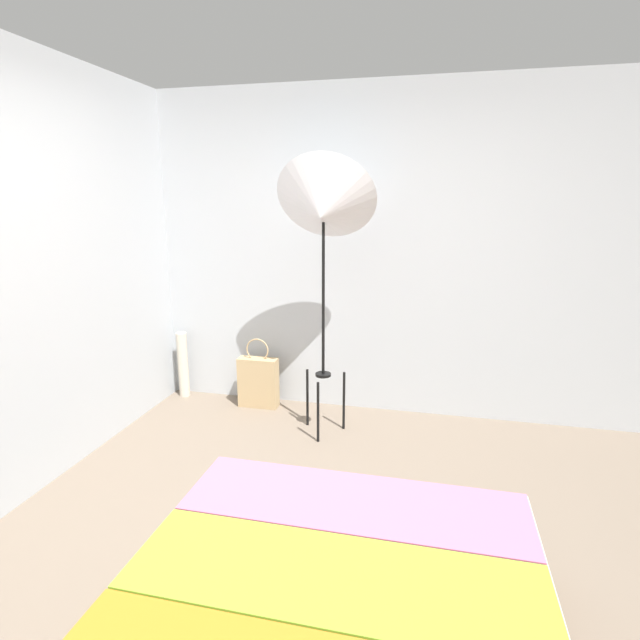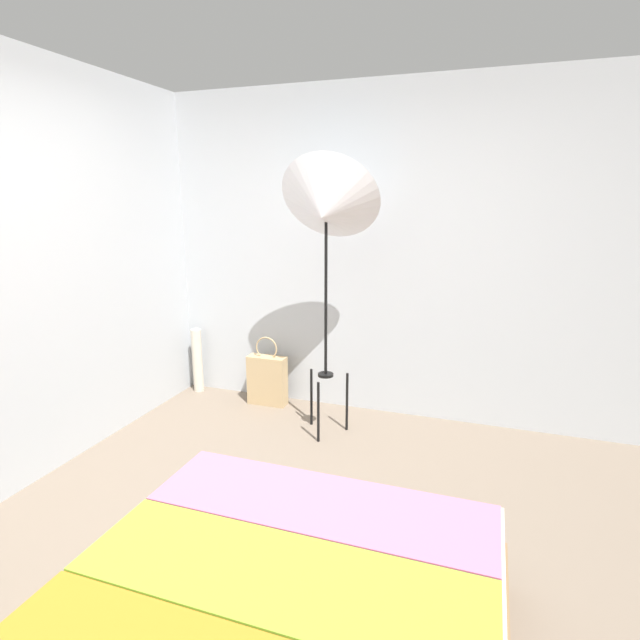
% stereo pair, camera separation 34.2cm
% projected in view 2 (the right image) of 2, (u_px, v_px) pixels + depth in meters
% --- Properties ---
extents(ground_plane, '(14.00, 14.00, 0.00)m').
position_uv_depth(ground_plane, '(255.00, 576.00, 2.36)').
color(ground_plane, '#756656').
extents(wall_back, '(8.00, 0.05, 2.60)m').
position_uv_depth(wall_back, '(366.00, 255.00, 3.96)').
color(wall_back, '#B7BCC1').
rests_on(wall_back, ground_plane).
extents(wall_side_left, '(0.05, 8.00, 2.60)m').
position_uv_depth(wall_side_left, '(95.00, 262.00, 3.50)').
color(wall_side_left, '#B7BCC1').
rests_on(wall_side_left, ground_plane).
extents(photo_umbrella, '(0.72, 0.61, 2.04)m').
position_uv_depth(photo_umbrella, '(326.00, 209.00, 3.42)').
color(photo_umbrella, black).
rests_on(photo_umbrella, ground_plane).
extents(tote_bag, '(0.34, 0.12, 0.60)m').
position_uv_depth(tote_bag, '(267.00, 380.00, 4.29)').
color(tote_bag, tan).
rests_on(tote_bag, ground_plane).
extents(paper_roll, '(0.09, 0.09, 0.59)m').
position_uv_depth(paper_roll, '(197.00, 360.00, 4.57)').
color(paper_roll, beige).
rests_on(paper_roll, ground_plane).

